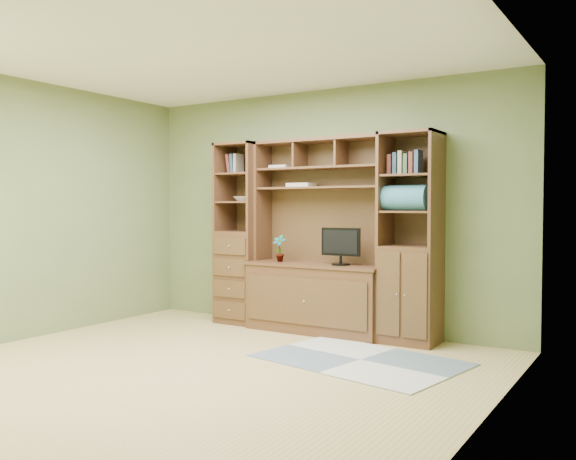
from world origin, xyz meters
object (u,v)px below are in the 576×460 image
Objects in this scene: left_tower at (242,233)px; monitor at (341,239)px; right_tower at (410,238)px; center_hutch at (316,235)px.

left_tower is 1.31m from monitor.
right_tower is 3.90× the size of monitor.
monitor is at bearing -3.28° from left_tower.
left_tower is 3.90× the size of monitor.
monitor is at bearing -6.50° from center_hutch.
center_hutch and right_tower have the same top height.
right_tower is at bearing 0.00° from left_tower.
center_hutch reaches higher than monitor.
left_tower and right_tower have the same top height.
center_hutch is at bearing -177.77° from right_tower.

